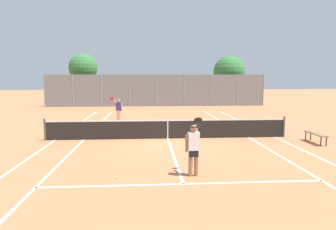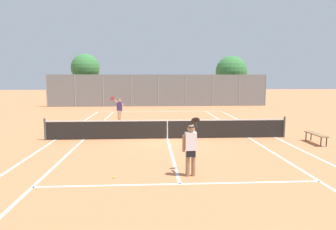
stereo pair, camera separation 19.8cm
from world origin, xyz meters
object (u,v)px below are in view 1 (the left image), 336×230
(tennis_net, at_px, (168,129))
(player_far_left, at_px, (119,109))
(loose_tennis_ball_3, at_px, (117,177))
(tree_behind_left, at_px, (84,69))
(tree_behind_right, at_px, (228,73))
(player_near_side, at_px, (193,147))
(loose_tennis_ball_0, at_px, (135,128))
(courtside_bench, at_px, (316,134))
(loose_tennis_ball_2, at_px, (111,122))

(tennis_net, relative_size, player_far_left, 6.76)
(tennis_net, distance_m, player_far_left, 6.30)
(loose_tennis_ball_3, distance_m, tree_behind_left, 26.61)
(tennis_net, height_order, tree_behind_right, tree_behind_right)
(tennis_net, distance_m, tree_behind_left, 21.66)
(player_near_side, xyz_separation_m, loose_tennis_ball_0, (-2.15, 8.96, -0.89))
(player_far_left, height_order, loose_tennis_ball_3, player_far_left)
(tennis_net, distance_m, player_near_side, 5.73)
(tennis_net, bearing_deg, player_near_side, -86.04)
(loose_tennis_ball_0, distance_m, courtside_bench, 9.78)
(tennis_net, distance_m, tree_behind_right, 22.68)
(loose_tennis_ball_3, bearing_deg, tree_behind_right, 68.15)
(loose_tennis_ball_3, xyz_separation_m, courtside_bench, (8.74, 4.31, 0.38))
(tennis_net, xyz_separation_m, loose_tennis_ball_3, (-1.95, -5.79, -0.48))
(tennis_net, height_order, loose_tennis_ball_2, tennis_net)
(player_far_left, bearing_deg, tree_behind_right, 52.57)
(player_far_left, xyz_separation_m, loose_tennis_ball_2, (-0.55, 0.10, -0.89))
(player_near_side, relative_size, loose_tennis_ball_0, 26.88)
(tree_behind_left, distance_m, tree_behind_right, 16.76)
(loose_tennis_ball_0, xyz_separation_m, loose_tennis_ball_3, (-0.20, -9.05, 0.00))
(player_far_left, height_order, tree_behind_left, tree_behind_left)
(player_near_side, distance_m, tree_behind_left, 27.03)
(loose_tennis_ball_2, xyz_separation_m, courtside_bench, (10.26, -7.14, 0.38))
(loose_tennis_ball_2, bearing_deg, tennis_net, -58.49)
(tennis_net, distance_m, loose_tennis_ball_2, 6.66)
(player_near_side, xyz_separation_m, courtside_bench, (6.39, 4.22, -0.52))
(courtside_bench, height_order, tree_behind_right, tree_behind_right)
(tree_behind_left, bearing_deg, loose_tennis_ball_2, -72.09)
(player_far_left, bearing_deg, courtside_bench, -35.95)
(courtside_bench, xyz_separation_m, tree_behind_left, (-14.83, 21.28, 3.60))
(tennis_net, xyz_separation_m, player_far_left, (-2.92, 5.57, 0.42))
(player_near_side, relative_size, player_far_left, 1.00)
(tennis_net, relative_size, loose_tennis_ball_0, 181.82)
(tennis_net, xyz_separation_m, player_near_side, (0.39, -5.70, 0.42))
(player_near_side, distance_m, courtside_bench, 7.68)
(player_near_side, xyz_separation_m, tree_behind_left, (-8.43, 25.50, 3.09))
(player_far_left, relative_size, loose_tennis_ball_2, 26.88)
(loose_tennis_ball_0, bearing_deg, loose_tennis_ball_3, -91.26)
(loose_tennis_ball_3, xyz_separation_m, tree_behind_right, (10.63, 26.52, 3.55))
(loose_tennis_ball_2, height_order, tree_behind_right, tree_behind_right)
(player_near_side, height_order, courtside_bench, player_near_side)
(tennis_net, distance_m, loose_tennis_ball_0, 3.73)
(player_far_left, distance_m, loose_tennis_ball_0, 2.73)
(courtside_bench, bearing_deg, loose_tennis_ball_0, 150.95)
(loose_tennis_ball_0, bearing_deg, loose_tennis_ball_2, 125.66)
(tennis_net, height_order, loose_tennis_ball_3, tennis_net)
(tennis_net, bearing_deg, loose_tennis_ball_3, -108.61)
(tennis_net, distance_m, courtside_bench, 6.95)
(player_far_left, relative_size, tree_behind_left, 0.31)
(tennis_net, bearing_deg, courtside_bench, -12.28)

